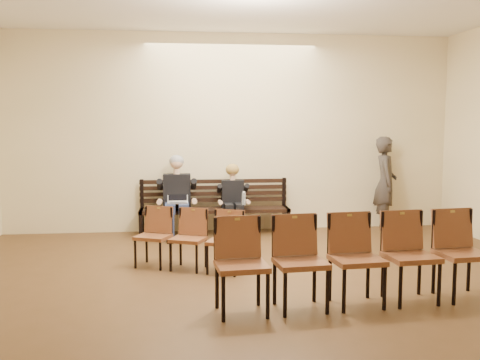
# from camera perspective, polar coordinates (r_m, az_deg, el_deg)

# --- Properties ---
(ground) EXTENTS (10.00, 10.00, 0.00)m
(ground) POSITION_cam_1_polar(r_m,az_deg,el_deg) (4.99, 4.87, -16.53)
(ground) COLOR #54361C
(ground) RESTS_ON ground
(room_walls) EXTENTS (8.02, 10.01, 3.51)m
(room_walls) POSITION_cam_1_polar(r_m,az_deg,el_deg) (5.42, 3.44, 12.63)
(room_walls) COLOR #FBE6B4
(room_walls) RESTS_ON ground
(bench) EXTENTS (2.60, 0.90, 0.45)m
(bench) POSITION_cam_1_polar(r_m,az_deg,el_deg) (9.34, -2.70, -4.40)
(bench) COLOR black
(bench) RESTS_ON ground
(seated_man) EXTENTS (0.57, 0.80, 1.38)m
(seated_man) POSITION_cam_1_polar(r_m,az_deg,el_deg) (9.13, -6.74, -1.72)
(seated_man) COLOR black
(seated_man) RESTS_ON ground
(seated_woman) EXTENTS (0.47, 0.65, 1.09)m
(seated_woman) POSITION_cam_1_polar(r_m,az_deg,el_deg) (9.19, -0.74, -2.55)
(seated_woman) COLOR black
(seated_woman) RESTS_ON ground
(laptop) EXTENTS (0.36, 0.29, 0.25)m
(laptop) POSITION_cam_1_polar(r_m,az_deg,el_deg) (8.97, -6.66, -2.60)
(laptop) COLOR silver
(laptop) RESTS_ON bench
(water_bottle) EXTENTS (0.08, 0.08, 0.23)m
(water_bottle) POSITION_cam_1_polar(r_m,az_deg,el_deg) (8.93, 0.41, -2.66)
(water_bottle) COLOR silver
(water_bottle) RESTS_ON bench
(bag) EXTENTS (0.38, 0.28, 0.26)m
(bag) POSITION_cam_1_polar(r_m,az_deg,el_deg) (8.68, -1.26, -5.83)
(bag) COLOR black
(bag) RESTS_ON ground
(passerby) EXTENTS (0.63, 0.80, 1.94)m
(passerby) POSITION_cam_1_polar(r_m,az_deg,el_deg) (10.02, 15.26, 0.40)
(passerby) COLOR #39322E
(passerby) RESTS_ON ground
(chair_row_front) EXTENTS (1.49, 0.98, 0.80)m
(chair_row_front) POSITION_cam_1_polar(r_m,az_deg,el_deg) (7.09, -5.55, -6.32)
(chair_row_front) COLOR brown
(chair_row_front) RESTS_ON ground
(chair_row_back) EXTENTS (3.02, 0.78, 0.97)m
(chair_row_back) POSITION_cam_1_polar(r_m,az_deg,el_deg) (5.80, 12.38, -8.35)
(chair_row_back) COLOR brown
(chair_row_back) RESTS_ON ground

